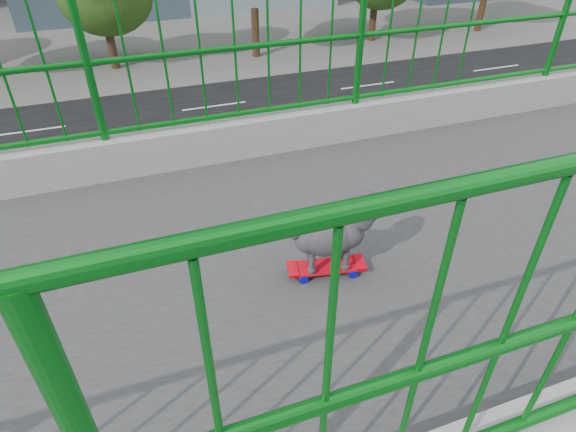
% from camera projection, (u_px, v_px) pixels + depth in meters
% --- Properties ---
extents(road, '(18.00, 90.00, 0.02)m').
position_uv_depth(road, '(12.00, 208.00, 15.49)').
color(road, black).
rests_on(road, ground).
extents(skateboard, '(0.21, 0.46, 0.06)m').
position_uv_depth(skateboard, '(326.00, 267.00, 2.71)').
color(skateboard, red).
rests_on(skateboard, footbridge).
extents(poodle, '(0.28, 0.52, 0.44)m').
position_uv_depth(poodle, '(334.00, 232.00, 2.56)').
color(poodle, '#2A272C').
rests_on(poodle, skateboard).
extents(car_0, '(1.71, 4.25, 1.45)m').
position_uv_depth(car_0, '(507.00, 229.00, 13.41)').
color(car_0, '#A4A4A9').
rests_on(car_0, ground).
extents(car_1, '(1.51, 4.33, 1.43)m').
position_uv_depth(car_1, '(357.00, 191.00, 15.02)').
color(car_1, silver).
rests_on(car_1, ground).
extents(car_5, '(1.47, 4.21, 1.39)m').
position_uv_depth(car_5, '(481.00, 236.00, 13.19)').
color(car_5, '#A4A4A9').
rests_on(car_5, ground).
extents(car_6, '(2.61, 5.66, 1.57)m').
position_uv_depth(car_6, '(314.00, 198.00, 14.58)').
color(car_6, '#A4A4A9').
rests_on(car_6, ground).
extents(car_7, '(1.96, 4.82, 1.40)m').
position_uv_depth(car_7, '(89.00, 186.00, 15.31)').
color(car_7, '#A4A4A9').
rests_on(car_7, ground).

